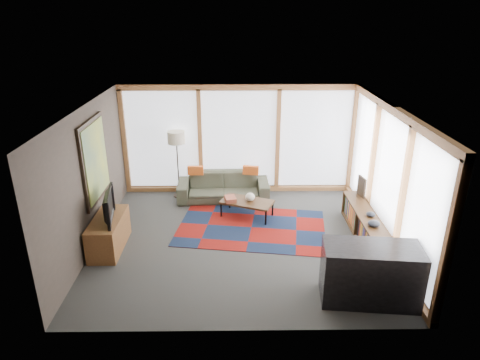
{
  "coord_description": "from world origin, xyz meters",
  "views": [
    {
      "loc": [
        -0.09,
        -7.25,
        4.19
      ],
      "look_at": [
        0.0,
        0.4,
        1.1
      ],
      "focal_mm": 32.0,
      "sensor_mm": 36.0,
      "label": 1
    }
  ],
  "objects_px": {
    "tv_console": "(109,233)",
    "bar_counter": "(370,274)",
    "bookshelf": "(364,224)",
    "floor_lamp": "(178,165)",
    "sofa": "(223,187)",
    "coffee_table": "(247,209)",
    "television": "(105,206)"
  },
  "relations": [
    {
      "from": "bookshelf",
      "to": "tv_console",
      "type": "bearing_deg",
      "value": -175.44
    },
    {
      "from": "sofa",
      "to": "tv_console",
      "type": "height_order",
      "value": "sofa"
    },
    {
      "from": "bar_counter",
      "to": "floor_lamp",
      "type": "bearing_deg",
      "value": 136.55
    },
    {
      "from": "tv_console",
      "to": "bar_counter",
      "type": "bearing_deg",
      "value": -19.71
    },
    {
      "from": "bookshelf",
      "to": "television",
      "type": "distance_m",
      "value": 4.92
    },
    {
      "from": "television",
      "to": "floor_lamp",
      "type": "bearing_deg",
      "value": -32.4
    },
    {
      "from": "sofa",
      "to": "television",
      "type": "relative_size",
      "value": 2.24
    },
    {
      "from": "floor_lamp",
      "to": "television",
      "type": "relative_size",
      "value": 1.7
    },
    {
      "from": "television",
      "to": "bar_counter",
      "type": "height_order",
      "value": "television"
    },
    {
      "from": "bookshelf",
      "to": "sofa",
      "type": "bearing_deg",
      "value": 147.16
    },
    {
      "from": "coffee_table",
      "to": "television",
      "type": "xyz_separation_m",
      "value": [
        -2.59,
        -1.32,
        0.7
      ]
    },
    {
      "from": "bookshelf",
      "to": "tv_console",
      "type": "height_order",
      "value": "tv_console"
    },
    {
      "from": "sofa",
      "to": "coffee_table",
      "type": "distance_m",
      "value": 1.07
    },
    {
      "from": "sofa",
      "to": "floor_lamp",
      "type": "relative_size",
      "value": 1.32
    },
    {
      "from": "floor_lamp",
      "to": "coffee_table",
      "type": "height_order",
      "value": "floor_lamp"
    },
    {
      "from": "floor_lamp",
      "to": "coffee_table",
      "type": "xyz_separation_m",
      "value": [
        1.59,
        -1.09,
        -0.62
      ]
    },
    {
      "from": "floor_lamp",
      "to": "television",
      "type": "distance_m",
      "value": 2.61
    },
    {
      "from": "coffee_table",
      "to": "television",
      "type": "distance_m",
      "value": 2.99
    },
    {
      "from": "sofa",
      "to": "television",
      "type": "xyz_separation_m",
      "value": [
        -2.06,
        -2.24,
        0.58
      ]
    },
    {
      "from": "sofa",
      "to": "bookshelf",
      "type": "distance_m",
      "value": 3.34
    },
    {
      "from": "floor_lamp",
      "to": "bar_counter",
      "type": "height_order",
      "value": "floor_lamp"
    },
    {
      "from": "coffee_table",
      "to": "tv_console",
      "type": "height_order",
      "value": "tv_console"
    },
    {
      "from": "television",
      "to": "coffee_table",
      "type": "bearing_deg",
      "value": -72.8
    },
    {
      "from": "tv_console",
      "to": "television",
      "type": "bearing_deg",
      "value": -78.48
    },
    {
      "from": "sofa",
      "to": "bar_counter",
      "type": "height_order",
      "value": "bar_counter"
    },
    {
      "from": "floor_lamp",
      "to": "tv_console",
      "type": "relative_size",
      "value": 1.3
    },
    {
      "from": "floor_lamp",
      "to": "sofa",
      "type": "bearing_deg",
      "value": -9.23
    },
    {
      "from": "sofa",
      "to": "coffee_table",
      "type": "relative_size",
      "value": 1.94
    },
    {
      "from": "television",
      "to": "bar_counter",
      "type": "distance_m",
      "value": 4.66
    },
    {
      "from": "television",
      "to": "sofa",
      "type": "bearing_deg",
      "value": -52.4
    },
    {
      "from": "television",
      "to": "bar_counter",
      "type": "xyz_separation_m",
      "value": [
        4.38,
        -1.53,
        -0.43
      ]
    },
    {
      "from": "sofa",
      "to": "television",
      "type": "bearing_deg",
      "value": -134.08
    }
  ]
}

